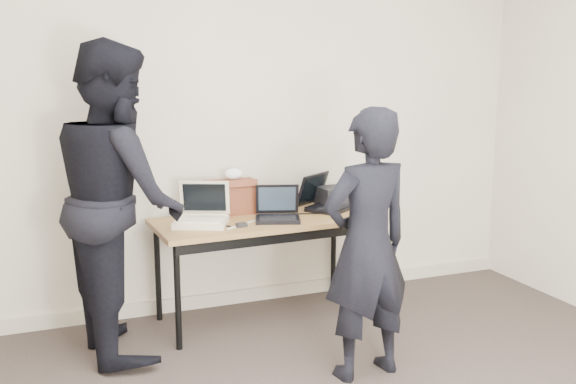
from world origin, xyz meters
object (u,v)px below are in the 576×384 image
laptop_right (324,201)px  equipment_box (336,196)px  person_typist (367,245)px  person_observer (119,199)px  laptop_center (277,212)px  laptop_beige (202,216)px  leather_satchel (230,196)px  desk (265,227)px

laptop_right → equipment_box: laptop_right is taller
person_typist → person_observer: (-1.23, 0.88, 0.19)m
laptop_center → equipment_box: bearing=42.5°
laptop_beige → laptop_center: laptop_beige is taller
laptop_beige → equipment_box: laptop_beige is taller
person_observer → leather_satchel: bearing=-72.8°
laptop_right → leather_satchel: (-0.69, 0.09, 0.07)m
equipment_box → person_typist: 1.26m
desk → person_observer: person_observer is taller
desk → equipment_box: size_ratio=6.03×
leather_satchel → person_observer: person_observer is taller
leather_satchel → equipment_box: bearing=-2.3°
laptop_center → leather_satchel: bearing=150.9°
equipment_box → person_typist: bearing=-107.7°
laptop_beige → person_typist: bearing=-32.2°
laptop_right → person_typist: (-0.27, -1.14, -0.01)m
desk → laptop_center: 0.14m
laptop_right → person_typist: person_typist is taller
laptop_right → person_observer: person_observer is taller
leather_satchel → person_typist: bearing=-70.6°
equipment_box → person_observer: (-1.61, -0.31, 0.16)m
desk → laptop_beige: laptop_beige is taller
equipment_box → person_observer: size_ratio=0.13×
laptop_right → person_typist: bearing=-137.9°
leather_satchel → equipment_box: size_ratio=1.42×
laptop_beige → laptop_right: (0.95, 0.13, 0.00)m
laptop_center → person_observer: 1.07m
laptop_center → person_observer: (-1.05, -0.07, 0.18)m
person_typist → person_observer: 1.53m
laptop_beige → leather_satchel: 0.35m
laptop_center → equipment_box: laptop_center is taller
desk → laptop_center: size_ratio=4.11×
laptop_center → leather_satchel: leather_satchel is taller
leather_satchel → person_typist: size_ratio=0.24×
laptop_center → leather_satchel: (-0.25, 0.28, 0.08)m
person_typist → person_observer: person_observer is taller
person_typist → laptop_center: bearing=-86.5°
person_typist → equipment_box: bearing=-114.6°
laptop_center → person_observer: size_ratio=0.20×
leather_satchel → person_observer: (-0.80, -0.35, 0.11)m
laptop_beige → leather_satchel: laptop_beige is taller
laptop_right → person_observer: (-1.49, -0.26, 0.17)m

